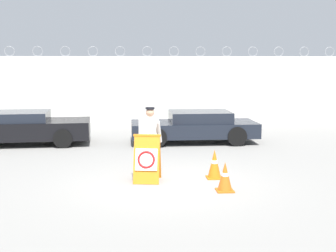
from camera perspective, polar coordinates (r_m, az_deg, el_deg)
ground_plane at (r=11.36m, az=-0.37°, el=-6.84°), size 90.00×90.00×0.00m
perimeter_wall at (r=22.15m, az=-2.53°, el=4.52°), size 36.00×0.30×3.55m
barricade_sign at (r=11.29m, az=-2.57°, el=-3.94°), size 0.72×0.78×1.15m
security_guard at (r=11.99m, az=-2.19°, el=-1.36°), size 0.61×0.51×1.73m
traffic_cone_near at (r=10.59m, az=6.96°, el=-6.16°), size 0.39×0.39×0.67m
traffic_cone_mid at (r=11.69m, az=5.69°, el=-4.64°), size 0.39×0.39×0.72m
parked_car_front_coupe at (r=17.00m, az=-17.36°, el=-0.16°), size 4.65×2.13×1.15m
parked_car_rear_sedan at (r=16.66m, az=3.33°, el=-0.04°), size 4.43×1.92×1.12m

